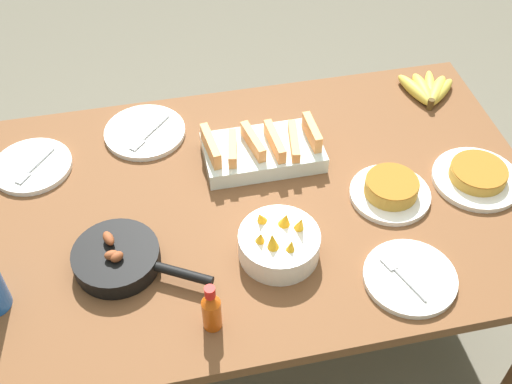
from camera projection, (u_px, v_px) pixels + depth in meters
The scene contains 12 objects.
ground_plane at pixel (256, 337), 2.24m from camera, with size 14.00×14.00×0.00m, color #666051.
dining_table at pixel (256, 221), 1.79m from camera, with size 1.54×0.96×0.71m.
banana_bunch at pixel (429, 90), 2.02m from camera, with size 0.19×0.19×0.04m.
melon_tray at pixel (263, 150), 1.81m from camera, with size 0.33×0.19×0.10m.
skillet at pixel (119, 259), 1.55m from camera, with size 0.33×0.24×0.08m.
frittata_plate_center at pixel (477, 176), 1.76m from camera, with size 0.24×0.24×0.05m.
frittata_plate_side at pixel (391, 190), 1.72m from camera, with size 0.22×0.22×0.06m.
empty_plate_near_front at pixel (32, 166), 1.80m from camera, with size 0.22×0.22×0.02m.
empty_plate_far_left at pixel (410, 278), 1.54m from camera, with size 0.23×0.23×0.02m.
empty_plate_far_right at pixel (145, 132), 1.90m from camera, with size 0.24×0.24×0.02m.
fruit_bowl_mango at pixel (279, 243), 1.57m from camera, with size 0.20×0.20×0.12m.
hot_sauce_bottle at pixel (211, 309), 1.41m from camera, with size 0.04×0.04×0.14m.
Camera 1 is at (-0.24, -1.14, 1.98)m, focal length 45.00 mm.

